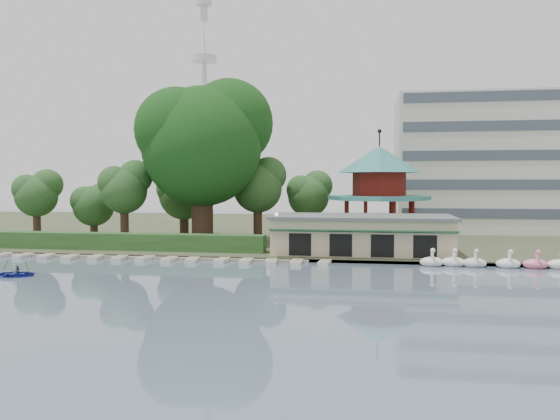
% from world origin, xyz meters
% --- Properties ---
extents(ground_plane, '(220.00, 220.00, 0.00)m').
position_xyz_m(ground_plane, '(0.00, 0.00, 0.00)').
color(ground_plane, slate).
rests_on(ground_plane, ground).
extents(shore, '(220.00, 70.00, 0.40)m').
position_xyz_m(shore, '(0.00, 52.00, 0.20)').
color(shore, '#424930').
rests_on(shore, ground).
extents(embankment, '(220.00, 0.60, 0.30)m').
position_xyz_m(embankment, '(0.00, 17.30, 0.15)').
color(embankment, gray).
rests_on(embankment, ground).
extents(dock, '(34.00, 1.60, 0.24)m').
position_xyz_m(dock, '(-12.00, 17.20, 0.12)').
color(dock, gray).
rests_on(dock, ground).
extents(boathouse, '(18.60, 9.39, 3.90)m').
position_xyz_m(boathouse, '(10.00, 21.97, 2.37)').
color(boathouse, beige).
rests_on(boathouse, shore).
extents(pavilion, '(12.40, 12.40, 13.50)m').
position_xyz_m(pavilion, '(12.00, 32.00, 7.48)').
color(pavilion, beige).
rests_on(pavilion, shore).
extents(office_building, '(38.00, 18.00, 20.00)m').
position_xyz_m(office_building, '(32.67, 49.00, 9.73)').
color(office_building, silver).
rests_on(office_building, shore).
extents(broadcast_tower, '(8.00, 8.00, 96.00)m').
position_xyz_m(broadcast_tower, '(-42.00, 140.00, 33.98)').
color(broadcast_tower, silver).
rests_on(broadcast_tower, ground).
extents(hedge, '(30.00, 2.00, 1.80)m').
position_xyz_m(hedge, '(-15.00, 20.50, 1.30)').
color(hedge, '#2C5626').
rests_on(hedge, shore).
extents(lamp_post, '(0.36, 0.36, 4.28)m').
position_xyz_m(lamp_post, '(1.50, 19.00, 3.34)').
color(lamp_post, black).
rests_on(lamp_post, shore).
extents(big_tree, '(15.74, 14.67, 19.94)m').
position_xyz_m(big_tree, '(-8.80, 28.23, 12.97)').
color(big_tree, '#3A281C').
rests_on(big_tree, shore).
extents(small_trees, '(38.81, 16.28, 10.54)m').
position_xyz_m(small_trees, '(-13.00, 32.05, 6.60)').
color(small_trees, '#3A281C').
rests_on(small_trees, shore).
extents(swan_boats, '(19.66, 2.07, 1.92)m').
position_xyz_m(swan_boats, '(26.03, 16.63, 0.40)').
color(swan_boats, white).
rests_on(swan_boats, ground).
extents(moored_rowboats, '(34.55, 2.77, 0.36)m').
position_xyz_m(moored_rowboats, '(-10.04, 15.74, 0.18)').
color(moored_rowboats, silver).
rests_on(moored_rowboats, ground).
extents(rowboat_with_passengers, '(4.95, 3.96, 2.01)m').
position_xyz_m(rowboat_with_passengers, '(-18.12, 5.55, 0.46)').
color(rowboat_with_passengers, '#242E9E').
rests_on(rowboat_with_passengers, ground).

